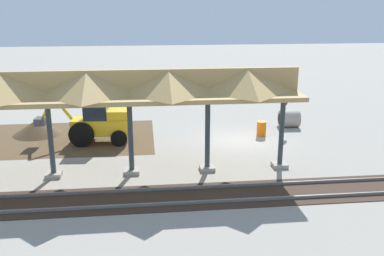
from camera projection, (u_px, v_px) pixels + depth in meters
name	position (u px, v px, depth m)	size (l,w,h in m)	color
ground_plane	(240.00, 140.00, 25.01)	(120.00, 120.00, 0.00)	gray
dirt_work_zone	(69.00, 138.00, 25.44)	(10.05, 7.00, 0.01)	brown
platform_canopy	(46.00, 88.00, 18.63)	(22.71, 3.20, 4.90)	#9E998E
rail_tracks	(277.00, 192.00, 18.11)	(60.00, 2.58, 0.15)	slate
stop_sign	(285.00, 105.00, 26.11)	(0.61, 0.50, 2.43)	gray
backhoe	(98.00, 121.00, 24.30)	(5.30, 1.89, 2.82)	yellow
dirt_mound	(38.00, 134.00, 26.22)	(5.89, 5.89, 1.80)	brown
concrete_pipe	(289.00, 119.00, 27.65)	(1.29, 1.11, 1.07)	#9E9384
traffic_barrel	(261.00, 129.00, 25.77)	(0.56, 0.56, 0.90)	orange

